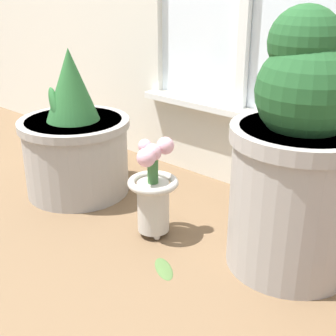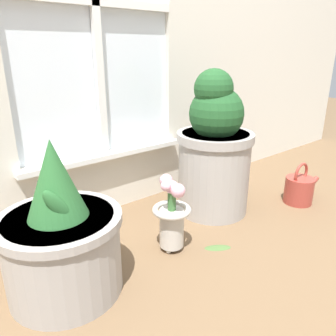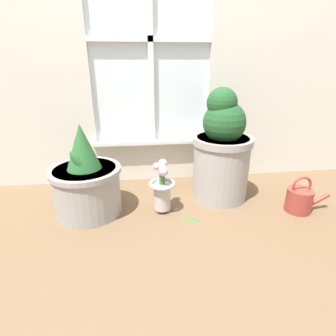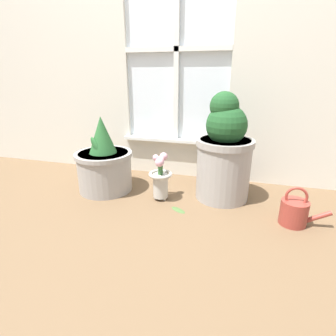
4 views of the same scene
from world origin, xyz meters
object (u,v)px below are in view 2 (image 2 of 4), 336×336
at_px(flower_vase, 172,215).
at_px(watering_can, 299,189).
at_px(potted_plant_left, 62,238).
at_px(potted_plant_right, 214,151).

xyz_separation_m(flower_vase, watering_can, (0.80, -0.10, -0.08)).
height_order(potted_plant_left, flower_vase, potted_plant_left).
xyz_separation_m(potted_plant_right, watering_can, (0.41, -0.24, -0.23)).
bearing_deg(potted_plant_right, potted_plant_left, -173.15).
bearing_deg(potted_plant_right, watering_can, -29.73).
distance_m(potted_plant_right, watering_can, 0.53).
height_order(potted_plant_right, watering_can, potted_plant_right).
bearing_deg(potted_plant_left, flower_vase, -5.85).
bearing_deg(flower_vase, watering_can, -6.82).
height_order(potted_plant_right, flower_vase, potted_plant_right).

